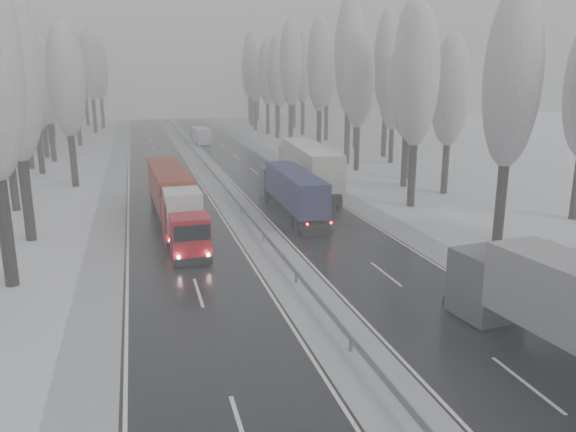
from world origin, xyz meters
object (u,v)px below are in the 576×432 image
truck_cream_box (307,164)px  box_truck_distant (201,136)px  truck_blue_box (291,188)px  truck_red_white (178,203)px  truck_red_red (171,191)px

truck_cream_box → box_truck_distant: size_ratio=2.57×
truck_blue_box → truck_red_white: bearing=-159.5°
truck_cream_box → box_truck_distant: (-5.32, 41.27, -1.35)m
truck_red_white → truck_red_red: (-0.25, 3.43, 0.16)m
box_truck_distant → truck_red_white: truck_red_white is taller
truck_blue_box → truck_red_red: 9.43m
truck_blue_box → truck_red_white: 9.72m
truck_red_white → truck_blue_box: bearing=17.7°
truck_cream_box → truck_red_white: size_ratio=1.24×
truck_red_white → box_truck_distant: bearing=80.2°
truck_red_white → truck_red_red: bearing=92.7°
truck_cream_box → truck_red_red: (-13.31, -7.95, -0.35)m
box_truck_distant → truck_cream_box: bearing=-85.7°
truck_red_red → truck_red_white: bearing=-87.9°
truck_blue_box → box_truck_distant: truck_blue_box is taller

